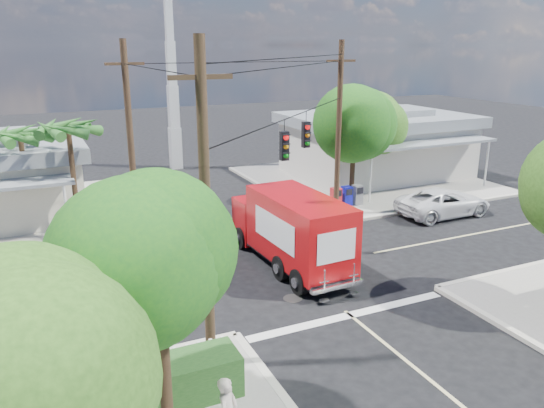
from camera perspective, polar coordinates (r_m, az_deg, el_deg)
ground at (r=21.78m, az=2.22°, el=-6.94°), size 120.00×120.00×0.00m
sidewalk_ne at (r=35.97m, az=9.89°, el=2.53°), size 14.12×14.12×0.14m
sidewalk_nw at (r=29.97m, az=-26.99°, el=-1.97°), size 14.12×14.12×0.14m
road_markings at (r=20.59m, az=4.09°, el=-8.40°), size 32.00×32.00×0.01m
building_ne at (r=37.29m, az=11.19°, el=6.50°), size 11.80×10.20×4.50m
radio_tower at (r=39.08m, az=-10.66°, el=11.90°), size 0.80×0.80×17.00m
tree_sw_front at (r=11.32m, az=-12.12°, el=-6.56°), size 3.88×3.78×6.03m
tree_sw_back at (r=9.11m, az=-24.30°, el=-17.00°), size 3.56×3.42×5.41m
tree_ne_front at (r=29.71m, az=8.94°, el=8.85°), size 4.21×4.14×6.66m
tree_ne_back at (r=33.04m, az=10.58°, el=8.53°), size 3.77×3.66×5.82m
palm_nw_front at (r=25.57m, az=-21.05°, el=7.32°), size 3.01×3.08×5.59m
palm_nw_back at (r=27.06m, az=-25.45°, el=6.48°), size 3.01×3.08×5.19m
utility_poles at (r=21.16m, az=-3.47°, el=5.63°), size 12.00×10.68×9.00m
picket_fence at (r=14.64m, az=-16.24°, el=-17.41°), size 5.94×0.06×1.00m
hedge_sw at (r=13.96m, az=-16.55°, el=-19.26°), size 6.20×1.20×1.10m
vending_boxes at (r=29.69m, az=8.03°, el=0.84°), size 1.90×0.50×1.10m
delivery_truck at (r=21.48m, az=2.07°, el=-2.74°), size 2.60×7.29×3.11m
parked_car at (r=29.61m, az=17.98°, el=0.19°), size 5.23×2.44×1.45m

